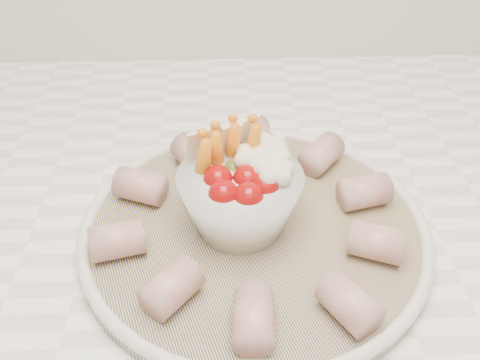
{
  "coord_description": "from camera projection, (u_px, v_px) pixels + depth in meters",
  "views": [
    {
      "loc": [
        -0.09,
        0.99,
        1.28
      ],
      "look_at": [
        -0.08,
        1.36,
        0.99
      ],
      "focal_mm": 40.0,
      "sensor_mm": 36.0,
      "label": 1
    }
  ],
  "objects": [
    {
      "name": "serving_platter",
      "position": [
        255.0,
        229.0,
        0.51
      ],
      "size": [
        0.41,
        0.41,
        0.02
      ],
      "color": "navy",
      "rests_on": "kitchen_counter"
    },
    {
      "name": "cured_meat_rolls",
      "position": [
        254.0,
        213.0,
        0.5
      ],
      "size": [
        0.28,
        0.29,
        0.03
      ],
      "color": "#A54F4B",
      "rests_on": "serving_platter"
    },
    {
      "name": "veggie_bowl",
      "position": [
        242.0,
        192.0,
        0.48
      ],
      "size": [
        0.11,
        0.12,
        0.1
      ],
      "color": "silver",
      "rests_on": "serving_platter"
    }
  ]
}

